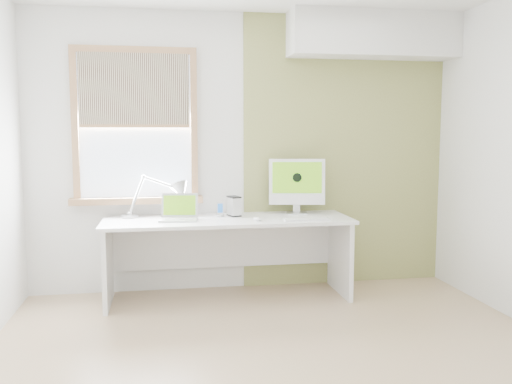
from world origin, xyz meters
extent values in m
cube|color=tan|center=(0.00, 0.00, -0.01)|extent=(4.00, 3.50, 0.02)
cube|color=silver|center=(0.00, 1.76, 1.30)|extent=(4.00, 0.02, 2.60)
cube|color=silver|center=(0.00, -1.76, 1.30)|extent=(4.00, 0.02, 2.60)
cube|color=olive|center=(1.00, 1.74, 1.30)|extent=(2.00, 0.02, 2.60)
cube|color=white|center=(1.20, 1.57, 2.40)|extent=(1.60, 0.40, 0.42)
cube|color=#996E49|center=(-1.53, 1.72, 1.55)|extent=(0.06, 0.06, 1.42)
cube|color=#996E49|center=(-0.47, 1.72, 1.55)|extent=(0.06, 0.06, 1.42)
cube|color=#996E49|center=(-1.00, 1.72, 2.23)|extent=(1.00, 0.06, 0.06)
cube|color=#996E49|center=(-1.00, 1.70, 0.87)|extent=(1.20, 0.14, 0.06)
cube|color=#D1E2F9|center=(-1.00, 1.74, 1.55)|extent=(1.00, 0.01, 1.30)
cube|color=beige|center=(-1.00, 1.70, 1.88)|extent=(0.98, 0.02, 0.65)
cube|color=#996E49|center=(-1.00, 1.70, 1.55)|extent=(0.98, 0.03, 0.03)
cube|color=white|center=(-0.20, 1.38, 0.71)|extent=(2.20, 0.70, 0.03)
cube|color=white|center=(-1.25, 1.38, 0.35)|extent=(0.04, 0.64, 0.70)
cube|color=white|center=(0.85, 1.38, 0.35)|extent=(0.04, 0.64, 0.70)
cube|color=white|center=(-0.20, 1.70, 0.45)|extent=(2.08, 0.02, 0.48)
cylinder|color=silver|center=(-1.07, 1.59, 0.74)|extent=(0.19, 0.19, 0.02)
sphere|color=silver|center=(-1.07, 1.59, 0.76)|extent=(0.06, 0.06, 0.05)
cylinder|color=silver|center=(-1.00, 1.60, 0.93)|extent=(0.16, 0.05, 0.34)
sphere|color=silver|center=(-0.93, 1.61, 1.09)|extent=(0.05, 0.05, 0.04)
cylinder|color=silver|center=(-0.78, 1.62, 1.04)|extent=(0.31, 0.04, 0.13)
sphere|color=silver|center=(-0.63, 1.63, 0.98)|extent=(0.04, 0.04, 0.04)
cone|color=silver|center=(-0.60, 1.64, 0.95)|extent=(0.27, 0.28, 0.21)
cube|color=silver|center=(-0.64, 1.34, 0.74)|extent=(0.35, 0.27, 0.02)
cube|color=#B2B5B7|center=(-0.64, 1.34, 0.75)|extent=(0.29, 0.17, 0.00)
cube|color=silver|center=(-0.62, 1.45, 0.85)|extent=(0.33, 0.11, 0.21)
cube|color=#508B11|center=(-0.62, 1.44, 0.85)|extent=(0.29, 0.09, 0.17)
cylinder|color=silver|center=(-0.25, 1.50, 0.74)|extent=(0.08, 0.08, 0.02)
cube|color=silver|center=(-0.25, 1.50, 0.81)|extent=(0.06, 0.01, 0.11)
cube|color=#194C99|center=(-0.25, 1.49, 0.81)|extent=(0.05, 0.00, 0.08)
cube|color=silver|center=(-0.13, 1.51, 0.82)|extent=(0.12, 0.16, 0.18)
cube|color=black|center=(-0.13, 1.51, 0.91)|extent=(0.13, 0.16, 0.01)
cube|color=black|center=(-0.13, 1.51, 0.74)|extent=(0.13, 0.16, 0.01)
cube|color=silver|center=(0.48, 1.55, 0.74)|extent=(0.22, 0.20, 0.01)
cube|color=silver|center=(0.48, 1.58, 0.83)|extent=(0.07, 0.03, 0.17)
cube|color=white|center=(0.48, 1.57, 1.03)|extent=(0.53, 0.18, 0.43)
cube|color=#508B11|center=(0.47, 1.54, 1.07)|extent=(0.46, 0.11, 0.29)
cylinder|color=black|center=(0.47, 1.54, 1.07)|extent=(0.09, 0.03, 0.09)
cube|color=white|center=(0.47, 1.17, 0.74)|extent=(0.40, 0.12, 0.01)
cube|color=white|center=(0.47, 1.17, 0.75)|extent=(0.37, 0.09, 0.00)
ellipsoid|color=white|center=(0.04, 1.22, 0.75)|extent=(0.08, 0.12, 0.03)
camera|label=1|loc=(-0.77, -3.41, 1.50)|focal=38.42mm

